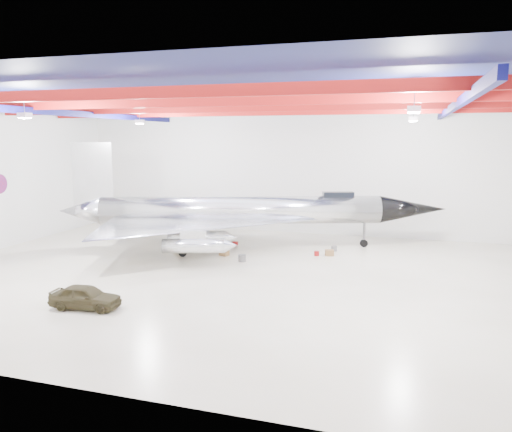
% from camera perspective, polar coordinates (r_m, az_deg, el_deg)
% --- Properties ---
extents(floor, '(40.00, 40.00, 0.00)m').
position_cam_1_polar(floor, '(31.32, -2.08, -6.80)').
color(floor, '#C0B799').
rests_on(floor, ground).
extents(wall_back, '(40.00, 0.00, 40.00)m').
position_cam_1_polar(wall_back, '(44.67, 4.24, 5.10)').
color(wall_back, silver).
rests_on(wall_back, floor).
extents(ceiling, '(40.00, 40.00, 0.00)m').
position_cam_1_polar(ceiling, '(30.23, -2.20, 13.69)').
color(ceiling, '#0A0F38').
rests_on(ceiling, wall_back).
extents(ceiling_structure, '(39.50, 29.50, 1.08)m').
position_cam_1_polar(ceiling_structure, '(30.19, -2.19, 12.41)').
color(ceiling_structure, maroon).
rests_on(ceiling_structure, ceiling).
extents(jet_aircraft, '(28.86, 21.70, 8.15)m').
position_cam_1_polar(jet_aircraft, '(38.35, -1.77, 0.22)').
color(jet_aircraft, silver).
rests_on(jet_aircraft, floor).
extents(jeep, '(3.70, 1.81, 1.22)m').
position_cam_1_polar(jeep, '(26.76, -18.93, -8.72)').
color(jeep, '#352E1A').
rests_on(jeep, floor).
extents(crate_ply, '(0.71, 0.65, 0.40)m').
position_cam_1_polar(crate_ply, '(38.46, -8.93, -3.61)').
color(crate_ply, olive).
rests_on(crate_ply, floor).
extents(toolbox_red, '(0.45, 0.37, 0.29)m').
position_cam_1_polar(toolbox_red, '(39.87, -2.42, -3.13)').
color(toolbox_red, maroon).
rests_on(toolbox_red, floor).
extents(engine_drum, '(0.62, 0.62, 0.48)m').
position_cam_1_polar(engine_drum, '(34.65, -1.60, -4.83)').
color(engine_drum, '#59595B').
rests_on(engine_drum, floor).
extents(parts_bin, '(0.72, 0.64, 0.42)m').
position_cam_1_polar(parts_bin, '(36.71, 8.39, -4.18)').
color(parts_bin, olive).
rests_on(parts_bin, floor).
extents(crate_small, '(0.39, 0.31, 0.27)m').
position_cam_1_polar(crate_small, '(41.66, -9.71, -2.74)').
color(crate_small, '#59595B').
rests_on(crate_small, floor).
extents(tool_chest, '(0.42, 0.42, 0.33)m').
position_cam_1_polar(tool_chest, '(36.58, 6.95, -4.27)').
color(tool_chest, maroon).
rests_on(tool_chest, floor).
extents(oil_barrel, '(0.73, 0.64, 0.44)m').
position_cam_1_polar(oil_barrel, '(36.44, -3.67, -4.19)').
color(oil_barrel, olive).
rests_on(oil_barrel, floor).
extents(spares_box, '(0.54, 0.54, 0.39)m').
position_cam_1_polar(spares_box, '(38.26, 8.90, -3.68)').
color(spares_box, '#59595B').
rests_on(spares_box, floor).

